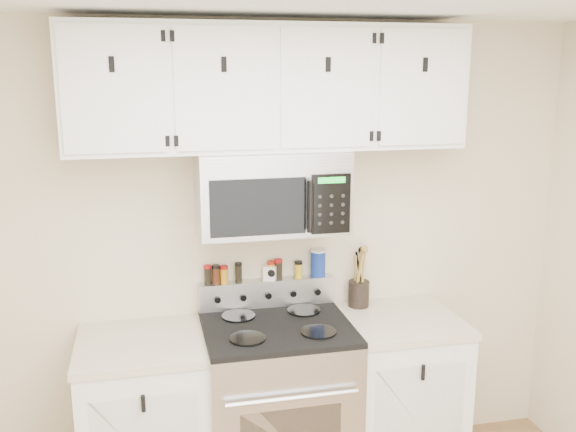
{
  "coord_description": "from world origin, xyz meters",
  "views": [
    {
      "loc": [
        -0.64,
        -1.61,
        2.24
      ],
      "look_at": [
        0.06,
        1.45,
        1.52
      ],
      "focal_mm": 40.0,
      "sensor_mm": 36.0,
      "label": 1
    }
  ],
  "objects_px": {
    "microwave": "(272,191)",
    "salt_canister": "(318,263)",
    "utensil_crock": "(359,292)",
    "range": "(277,406)"
  },
  "relations": [
    {
      "from": "range",
      "to": "microwave",
      "type": "height_order",
      "value": "microwave"
    },
    {
      "from": "utensil_crock",
      "to": "range",
      "type": "bearing_deg",
      "value": -156.1
    },
    {
      "from": "microwave",
      "to": "salt_canister",
      "type": "height_order",
      "value": "microwave"
    },
    {
      "from": "microwave",
      "to": "salt_canister",
      "type": "bearing_deg",
      "value": 27.77
    },
    {
      "from": "range",
      "to": "salt_canister",
      "type": "relative_size",
      "value": 7.13
    },
    {
      "from": "utensil_crock",
      "to": "salt_canister",
      "type": "distance_m",
      "value": 0.29
    },
    {
      "from": "utensil_crock",
      "to": "salt_canister",
      "type": "relative_size",
      "value": 2.24
    },
    {
      "from": "microwave",
      "to": "salt_canister",
      "type": "distance_m",
      "value": 0.56
    },
    {
      "from": "microwave",
      "to": "utensil_crock",
      "type": "xyz_separation_m",
      "value": [
        0.52,
        0.11,
        -0.62
      ]
    },
    {
      "from": "salt_canister",
      "to": "microwave",
      "type": "bearing_deg",
      "value": -152.23
    }
  ]
}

